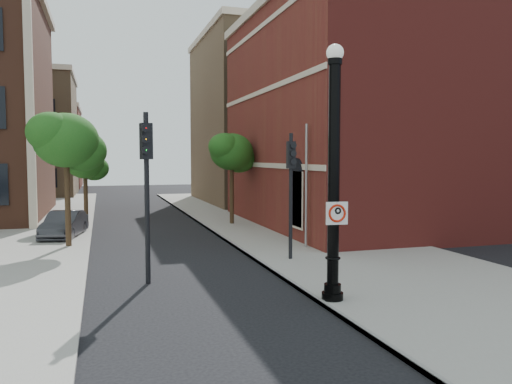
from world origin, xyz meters
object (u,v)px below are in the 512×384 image
object	(u,v)px
no_parking_sign	(337,213)
traffic_signal_right	(291,176)
parked_car	(64,225)
traffic_signal_left	(146,169)
lamppost	(334,186)

from	to	relation	value
no_parking_sign	traffic_signal_right	distance (m)	5.66
parked_car	traffic_signal_right	xyz separation A→B (m)	(8.50, -8.36, 2.58)
traffic_signal_left	traffic_signal_right	world-z (taller)	traffic_signal_left
no_parking_sign	parked_car	xyz separation A→B (m)	(-7.64, 13.90, -1.81)
lamppost	traffic_signal_left	xyz separation A→B (m)	(-4.53, 3.66, 0.40)
no_parking_sign	traffic_signal_left	size ratio (longest dim) A/B	0.11
traffic_signal_left	traffic_signal_right	bearing A→B (deg)	3.83
lamppost	traffic_signal_right	size ratio (longest dim) A/B	1.42
traffic_signal_left	traffic_signal_right	xyz separation A→B (m)	(5.41, 1.70, -0.33)
no_parking_sign	parked_car	distance (m)	15.96
traffic_signal_left	lamppost	bearing A→B (deg)	-52.55
parked_car	traffic_signal_left	xyz separation A→B (m)	(3.09, -10.06, 2.91)
no_parking_sign	traffic_signal_right	size ratio (longest dim) A/B	0.13
lamppost	parked_car	xyz separation A→B (m)	(-7.62, 13.72, -2.51)
parked_car	traffic_signal_left	size ratio (longest dim) A/B	0.76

